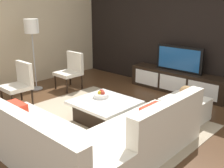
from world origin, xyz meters
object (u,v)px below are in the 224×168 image
(television, at_px, (179,59))
(accent_chair_near, at_px, (20,81))
(sectional_couch, at_px, (88,138))
(floor_lamp, at_px, (32,31))
(coffee_table, at_px, (105,111))
(accent_chair_far, at_px, (71,68))
(ottoman, at_px, (185,109))
(fruit_bowl, at_px, (101,95))
(media_console, at_px, (177,82))
(decorative_ball, at_px, (186,92))

(television, height_order, accent_chair_near, television)
(sectional_couch, xyz_separation_m, floor_lamp, (-3.12, 1.13, 1.12))
(coffee_table, height_order, accent_chair_far, accent_chair_far)
(television, distance_m, floor_lamp, 3.41)
(ottoman, distance_m, fruit_bowl, 1.50)
(fruit_bowl, height_order, accent_chair_far, accent_chair_far)
(television, height_order, floor_lamp, floor_lamp)
(media_console, bearing_deg, sectional_couch, -80.90)
(media_console, relative_size, coffee_table, 2.28)
(television, height_order, sectional_couch, television)
(television, relative_size, accent_chair_near, 1.30)
(floor_lamp, distance_m, fruit_bowl, 2.51)
(media_console, distance_m, fruit_bowl, 2.22)
(ottoman, height_order, decorative_ball, decorative_ball)
(television, bearing_deg, floor_lamp, -140.86)
(floor_lamp, height_order, decorative_ball, floor_lamp)
(sectional_couch, relative_size, decorative_ball, 10.21)
(accent_chair_near, xyz_separation_m, accent_chair_far, (-0.10, 1.39, -0.00))
(accent_chair_near, xyz_separation_m, ottoman, (2.83, 1.59, -0.29))
(floor_lamp, bearing_deg, accent_chair_near, -48.55)
(media_console, bearing_deg, decorative_ball, -55.16)
(sectional_couch, distance_m, decorative_ball, 2.01)
(television, relative_size, sectional_couch, 0.47)
(fruit_bowl, relative_size, decorative_ball, 1.18)
(television, distance_m, fruit_bowl, 2.24)
(floor_lamp, relative_size, ottoman, 2.37)
(floor_lamp, bearing_deg, ottoman, 13.48)
(coffee_table, relative_size, fruit_bowl, 3.67)
(media_console, distance_m, accent_chair_far, 2.52)
(television, distance_m, coffee_table, 2.37)
(sectional_couch, bearing_deg, coffee_table, 123.23)
(television, bearing_deg, media_console, -90.00)
(fruit_bowl, bearing_deg, media_console, 82.70)
(media_console, bearing_deg, television, 90.00)
(media_console, distance_m, accent_chair_near, 3.47)
(ottoman, bearing_deg, sectional_couch, -100.70)
(fruit_bowl, distance_m, decorative_ball, 1.49)
(accent_chair_far, bearing_deg, coffee_table, -17.84)
(floor_lamp, bearing_deg, fruit_bowl, -1.94)
(coffee_table, relative_size, accent_chair_near, 1.18)
(coffee_table, relative_size, floor_lamp, 0.62)
(accent_chair_near, height_order, decorative_ball, accent_chair_near)
(accent_chair_near, bearing_deg, television, 55.56)
(sectional_couch, xyz_separation_m, decorative_ball, (0.37, 1.96, 0.24))
(television, xyz_separation_m, accent_chair_near, (-1.94, -2.87, -0.30))
(ottoman, bearing_deg, accent_chair_far, -176.15)
(accent_chair_far, bearing_deg, television, 41.10)
(floor_lamp, distance_m, decorative_ball, 3.69)
(media_console, relative_size, accent_chair_far, 2.68)
(sectional_couch, relative_size, floor_lamp, 1.46)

